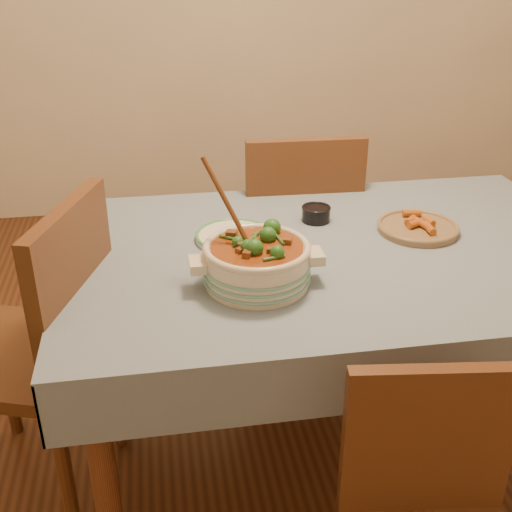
{
  "coord_description": "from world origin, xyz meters",
  "views": [
    {
      "loc": [
        -0.54,
        -1.72,
        1.63
      ],
      "look_at": [
        -0.29,
        -0.21,
        0.86
      ],
      "focal_mm": 45.0,
      "sensor_mm": 36.0,
      "label": 1
    }
  ],
  "objects_px": {
    "stew_casserole": "(257,260)",
    "fried_plate": "(418,226)",
    "white_plate": "(234,236)",
    "condiment_bowl": "(316,213)",
    "chair_left": "(45,340)",
    "dining_table": "(335,274)",
    "chair_far": "(298,231)"
  },
  "relations": [
    {
      "from": "stew_casserole",
      "to": "fried_plate",
      "type": "distance_m",
      "value": 0.63
    },
    {
      "from": "white_plate",
      "to": "condiment_bowl",
      "type": "xyz_separation_m",
      "value": [
        0.29,
        0.1,
        0.02
      ]
    },
    {
      "from": "stew_casserole",
      "to": "white_plate",
      "type": "bearing_deg",
      "value": 94.44
    },
    {
      "from": "fried_plate",
      "to": "chair_left",
      "type": "bearing_deg",
      "value": -172.85
    },
    {
      "from": "condiment_bowl",
      "to": "dining_table",
      "type": "bearing_deg",
      "value": -86.59
    },
    {
      "from": "dining_table",
      "to": "fried_plate",
      "type": "height_order",
      "value": "fried_plate"
    },
    {
      "from": "condiment_bowl",
      "to": "fried_plate",
      "type": "bearing_deg",
      "value": -24.11
    },
    {
      "from": "condiment_bowl",
      "to": "chair_left",
      "type": "height_order",
      "value": "chair_left"
    },
    {
      "from": "condiment_bowl",
      "to": "fried_plate",
      "type": "relative_size",
      "value": 0.33
    },
    {
      "from": "dining_table",
      "to": "stew_casserole",
      "type": "relative_size",
      "value": 4.55
    },
    {
      "from": "chair_left",
      "to": "dining_table",
      "type": "bearing_deg",
      "value": 113.04
    },
    {
      "from": "chair_far",
      "to": "chair_left",
      "type": "relative_size",
      "value": 0.97
    },
    {
      "from": "fried_plate",
      "to": "dining_table",
      "type": "bearing_deg",
      "value": -165.11
    },
    {
      "from": "dining_table",
      "to": "chair_far",
      "type": "bearing_deg",
      "value": 88.28
    },
    {
      "from": "white_plate",
      "to": "chair_far",
      "type": "bearing_deg",
      "value": 56.06
    },
    {
      "from": "condiment_bowl",
      "to": "chair_left",
      "type": "bearing_deg",
      "value": -162.0
    },
    {
      "from": "stew_casserole",
      "to": "chair_left",
      "type": "relative_size",
      "value": 0.37
    },
    {
      "from": "chair_far",
      "to": "chair_left",
      "type": "height_order",
      "value": "chair_left"
    },
    {
      "from": "condiment_bowl",
      "to": "white_plate",
      "type": "bearing_deg",
      "value": -161.1
    },
    {
      "from": "stew_casserole",
      "to": "condiment_bowl",
      "type": "relative_size",
      "value": 3.62
    },
    {
      "from": "stew_casserole",
      "to": "chair_far",
      "type": "height_order",
      "value": "stew_casserole"
    },
    {
      "from": "chair_far",
      "to": "white_plate",
      "type": "bearing_deg",
      "value": 58.24
    },
    {
      "from": "white_plate",
      "to": "stew_casserole",
      "type": "bearing_deg",
      "value": -85.56
    },
    {
      "from": "fried_plate",
      "to": "chair_left",
      "type": "distance_m",
      "value": 1.22
    },
    {
      "from": "stew_casserole",
      "to": "white_plate",
      "type": "relative_size",
      "value": 1.13
    },
    {
      "from": "dining_table",
      "to": "stew_casserole",
      "type": "xyz_separation_m",
      "value": [
        -0.28,
        -0.18,
        0.17
      ]
    },
    {
      "from": "dining_table",
      "to": "condiment_bowl",
      "type": "bearing_deg",
      "value": 93.41
    },
    {
      "from": "dining_table",
      "to": "chair_left",
      "type": "distance_m",
      "value": 0.9
    },
    {
      "from": "dining_table",
      "to": "chair_left",
      "type": "height_order",
      "value": "chair_left"
    },
    {
      "from": "dining_table",
      "to": "white_plate",
      "type": "xyz_separation_m",
      "value": [
        -0.31,
        0.12,
        0.1
      ]
    },
    {
      "from": "dining_table",
      "to": "chair_left",
      "type": "bearing_deg",
      "value": -175.47
    },
    {
      "from": "dining_table",
      "to": "white_plate",
      "type": "height_order",
      "value": "white_plate"
    }
  ]
}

